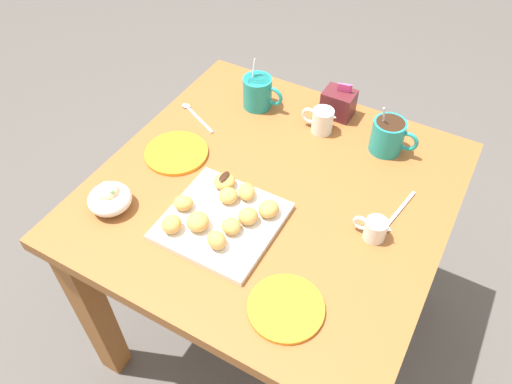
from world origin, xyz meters
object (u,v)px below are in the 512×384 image
dining_table (271,221)px  beignet_9 (225,181)px  pastry_plate_square (222,221)px  coffee_mug_teal_left (258,92)px  beignet_8 (171,224)px  sugar_caddy (338,103)px  chocolate_sauce_pitcher (375,228)px  saucer_orange_left (176,153)px  coffee_mug_teal_right (389,135)px  beignet_4 (269,209)px  cream_pitcher_white (322,120)px  saucer_orange_right (286,308)px  beignet_3 (247,192)px  beignet_7 (231,226)px  beignet_1 (198,222)px  beignet_5 (217,240)px  ice_cream_bowl (109,198)px  beignet_0 (183,203)px  beignet_6 (228,196)px

dining_table → beignet_9: bearing=-147.4°
pastry_plate_square → coffee_mug_teal_left: coffee_mug_teal_left is taller
pastry_plate_square → beignet_8: bearing=-135.6°
sugar_caddy → dining_table: bearing=-94.2°
chocolate_sauce_pitcher → saucer_orange_left: (-0.57, 0.01, -0.03)m
dining_table → saucer_orange_left: size_ratio=5.05×
chocolate_sauce_pitcher → coffee_mug_teal_right: bearing=104.2°
beignet_8 → beignet_4: bearing=41.1°
cream_pitcher_white → beignet_9: (-0.12, -0.33, -0.01)m
saucer_orange_right → beignet_4: 0.25m
coffee_mug_teal_right → beignet_3: (-0.24, -0.35, -0.02)m
chocolate_sauce_pitcher → beignet_7: size_ratio=1.95×
coffee_mug_teal_right → saucer_orange_left: (-0.49, -0.30, -0.05)m
beignet_4 → beignet_8: (-0.17, -0.15, 0.00)m
beignet_1 → beignet_3: size_ratio=1.04×
beignet_1 → beignet_5: size_ratio=1.10×
dining_table → ice_cream_bowl: size_ratio=8.20×
beignet_3 → dining_table: bearing=62.8°
saucer_orange_right → beignet_1: size_ratio=2.97×
coffee_mug_teal_left → saucer_orange_left: coffee_mug_teal_left is taller
saucer_orange_right → beignet_8: 0.33m
coffee_mug_teal_right → beignet_8: 0.63m
ice_cream_bowl → beignet_0: 0.18m
cream_pitcher_white → beignet_6: cream_pitcher_white is taller
chocolate_sauce_pitcher → beignet_0: size_ratio=1.90×
coffee_mug_teal_right → beignet_5: size_ratio=2.93×
coffee_mug_teal_left → ice_cream_bowl: size_ratio=1.39×
dining_table → saucer_orange_left: (-0.29, -0.02, 0.14)m
beignet_9 → beignet_8: bearing=-100.3°
ice_cream_bowl → saucer_orange_left: (0.03, 0.24, -0.03)m
saucer_orange_right → beignet_6: 0.32m
beignet_6 → beignet_8: 0.16m
beignet_0 → cream_pitcher_white: bearing=69.7°
beignet_0 → beignet_9: same height
cream_pitcher_white → beignet_6: (-0.08, -0.37, -0.01)m
dining_table → cream_pitcher_white: (0.02, 0.27, 0.17)m
coffee_mug_teal_left → cream_pitcher_white: bearing=-3.5°
dining_table → beignet_6: bearing=-123.3°
saucer_orange_right → beignet_9: (-0.29, 0.23, 0.03)m
cream_pitcher_white → beignet_4: bearing=-86.2°
saucer_orange_right → beignet_6: size_ratio=3.43×
beignet_0 → beignet_8: beignet_8 is taller
coffee_mug_teal_right → beignet_7: coffee_mug_teal_right is taller
beignet_3 → beignet_5: beignet_5 is taller
chocolate_sauce_pitcher → beignet_6: 0.36m
sugar_caddy → beignet_7: (-0.04, -0.54, -0.01)m
saucer_orange_left → beignet_4: bearing=-13.2°
beignet_7 → beignet_3: bearing=102.0°
dining_table → beignet_0: 0.28m
beignet_6 → beignet_5: bearing=-69.4°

